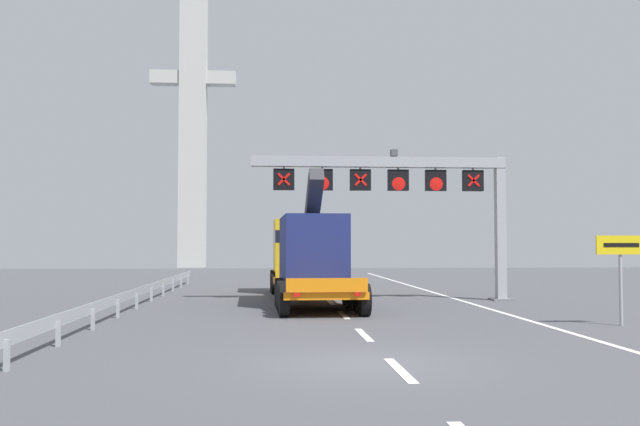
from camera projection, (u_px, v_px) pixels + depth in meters
ground at (366, 363)px, 13.93m from camera, size 112.00×112.00×0.00m
lane_markings at (336, 308)px, 25.98m from camera, size 0.20×38.70×0.01m
edge_line_right at (483, 307)px, 26.33m from camera, size 0.20×63.00×0.01m
overhead_lane_gantry at (408, 184)px, 29.57m from camera, size 11.24×0.90×6.49m
heavy_haul_truck_orange at (307, 254)px, 30.30m from camera, size 3.36×14.12×5.30m
exit_sign_yellow at (621, 257)px, 20.43m from camera, size 1.51×0.15×2.68m
guardrail_left at (143, 291)px, 27.24m from camera, size 0.13×31.65×0.76m
bridge_pylon_distant at (193, 111)px, 73.16m from camera, size 9.00×2.00×32.52m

